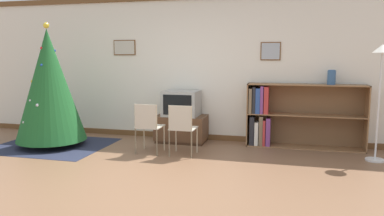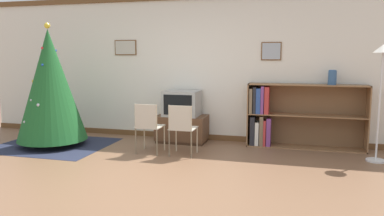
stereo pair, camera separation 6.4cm
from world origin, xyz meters
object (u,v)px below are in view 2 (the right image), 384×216
object	(u,v)px
television	(182,103)
folding_chair_right	(182,127)
bookshelf	(283,116)
vase	(332,77)
standing_lamp	(382,72)
folding_chair_left	(148,125)
tv_console	(182,129)
christmas_tree	(50,85)

from	to	relation	value
television	folding_chair_right	world-z (taller)	television
bookshelf	vase	distance (m)	1.02
television	standing_lamp	xyz separation A→B (m)	(3.19, -0.47, 0.62)
television	bookshelf	world-z (taller)	bookshelf
standing_lamp	folding_chair_left	bearing A→B (deg)	-172.18
folding_chair_right	tv_console	bearing A→B (deg)	106.58
bookshelf	christmas_tree	bearing A→B (deg)	-166.00
tv_console	bookshelf	bearing A→B (deg)	3.62
tv_console	standing_lamp	world-z (taller)	standing_lamp
christmas_tree	television	bearing A→B (deg)	22.11
television	vase	bearing A→B (deg)	2.77
vase	standing_lamp	size ratio (longest dim) A/B	0.14
television	folding_chair_right	distance (m)	1.02
folding_chair_left	bookshelf	bearing A→B (deg)	27.03
bookshelf	vase	xyz separation A→B (m)	(0.77, 0.01, 0.68)
christmas_tree	television	world-z (taller)	christmas_tree
tv_console	television	xyz separation A→B (m)	(-0.00, -0.00, 0.47)
folding_chair_left	folding_chair_right	distance (m)	0.57
television	bookshelf	distance (m)	1.82
television	vase	xyz separation A→B (m)	(2.57, 0.12, 0.51)
folding_chair_left	folding_chair_right	world-z (taller)	same
christmas_tree	tv_console	distance (m)	2.44
tv_console	standing_lamp	bearing A→B (deg)	-8.46
tv_console	standing_lamp	distance (m)	3.41
tv_console	standing_lamp	size ratio (longest dim) A/B	0.52
bookshelf	tv_console	bearing A→B (deg)	-176.38
folding_chair_left	folding_chair_right	xyz separation A→B (m)	(0.57, 0.00, 0.00)
folding_chair_left	television	bearing A→B (deg)	73.37
folding_chair_left	standing_lamp	distance (m)	3.61
folding_chair_left	folding_chair_right	bearing A→B (deg)	0.00
vase	tv_console	bearing A→B (deg)	-177.29
television	vase	distance (m)	2.63
folding_chair_right	standing_lamp	bearing A→B (deg)	9.32
christmas_tree	television	xyz separation A→B (m)	(2.13, 0.87, -0.35)
standing_lamp	folding_chair_right	bearing A→B (deg)	-170.68
tv_console	television	distance (m)	0.47
folding_chair_left	standing_lamp	xyz separation A→B (m)	(3.48, 0.48, 0.86)
christmas_tree	standing_lamp	bearing A→B (deg)	4.22
tv_console	folding_chair_right	bearing A→B (deg)	-73.42
tv_console	folding_chair_right	distance (m)	1.02
television	folding_chair_left	size ratio (longest dim) A/B	0.77
folding_chair_left	vase	world-z (taller)	vase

